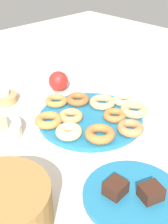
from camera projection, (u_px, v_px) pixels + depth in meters
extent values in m
plane|color=beige|center=(90.00, 121.00, 1.04)|extent=(2.40, 2.40, 0.00)
cylinder|color=#1E6B93|center=(90.00, 119.00, 1.04)|extent=(0.35, 0.35, 0.02)
torus|color=tan|center=(71.00, 116.00, 1.01)|extent=(0.11, 0.11, 0.02)
torus|color=#AD6B33|center=(100.00, 134.00, 0.92)|extent=(0.12, 0.12, 0.03)
torus|color=#AD6B33|center=(114.00, 115.00, 1.02)|extent=(0.08, 0.08, 0.02)
torus|color=tan|center=(102.00, 102.00, 1.09)|extent=(0.13, 0.13, 0.03)
torus|color=#B27547|center=(130.00, 128.00, 0.95)|extent=(0.12, 0.12, 0.03)
torus|color=#BC7A3D|center=(49.00, 120.00, 0.99)|extent=(0.10, 0.10, 0.03)
torus|color=#BC7A3D|center=(56.00, 101.00, 1.10)|extent=(0.11, 0.11, 0.02)
torus|color=tan|center=(134.00, 110.00, 1.04)|extent=(0.12, 0.12, 0.03)
torus|color=#995B2D|center=(78.00, 99.00, 1.11)|extent=(0.12, 0.12, 0.03)
torus|color=#EABC84|center=(69.00, 132.00, 0.93)|extent=(0.09, 0.09, 0.03)
torus|color=#EABC84|center=(123.00, 100.00, 1.11)|extent=(0.10, 0.10, 0.02)
cylinder|color=#1E6B93|center=(133.00, 196.00, 0.74)|extent=(0.24, 0.24, 0.02)
cube|color=#381E14|center=(151.00, 192.00, 0.71)|extent=(0.06, 0.06, 0.03)
cube|color=#381E14|center=(116.00, 188.00, 0.72)|extent=(0.05, 0.05, 0.03)
cylinder|color=tan|center=(4.00, 98.00, 1.15)|extent=(0.10, 0.10, 0.03)
cylinder|color=silver|center=(3.00, 93.00, 1.14)|extent=(0.05, 0.05, 0.01)
cylinder|color=olive|center=(0.00, 208.00, 0.65)|extent=(0.23, 0.23, 0.10)
sphere|color=red|center=(58.00, 81.00, 1.23)|extent=(0.08, 0.08, 0.08)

